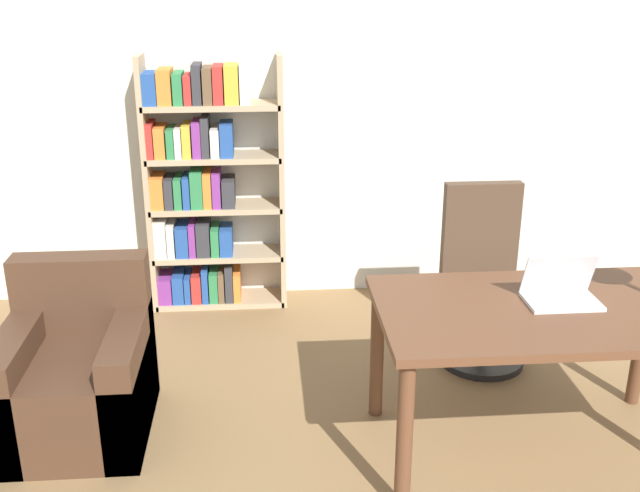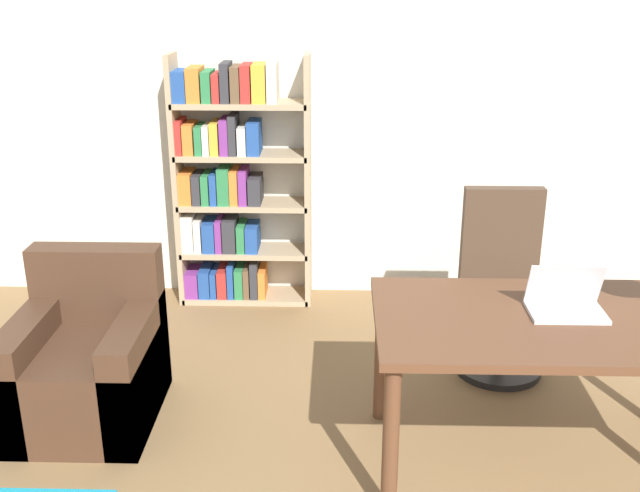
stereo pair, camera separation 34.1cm
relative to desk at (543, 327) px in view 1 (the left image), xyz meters
The scene contains 6 objects.
wall_back 2.30m from the desk, 110.76° to the left, with size 8.00×0.06×2.70m.
desk is the anchor object (origin of this frame).
laptop 0.18m from the desk, 32.63° to the left, with size 0.33×0.22×0.22m.
office_chair 0.98m from the desk, 89.32° to the left, with size 0.50×0.50×1.05m.
armchair 2.27m from the desk, behind, with size 0.68×0.77×0.84m.
bookshelf 2.50m from the desk, 131.54° to the left, with size 0.91×0.28×1.70m.
Camera 1 is at (-0.48, -0.52, 2.19)m, focal length 42.00 mm.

